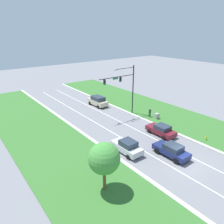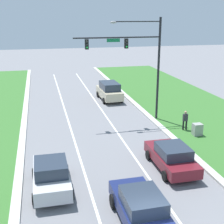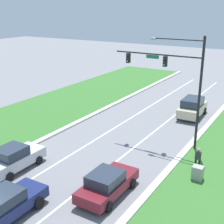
% 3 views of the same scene
% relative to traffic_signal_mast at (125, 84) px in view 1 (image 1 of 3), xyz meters
% --- Properties ---
extents(ground_plane, '(160.00, 160.00, 0.00)m').
position_rel_traffic_signal_mast_xyz_m(ground_plane, '(-4.12, -15.83, -5.89)').
color(ground_plane, slate).
extents(curb_strip_right, '(0.50, 90.00, 0.15)m').
position_rel_traffic_signal_mast_xyz_m(curb_strip_right, '(1.53, -15.83, -5.82)').
color(curb_strip_right, beige).
rests_on(curb_strip_right, ground_plane).
extents(curb_strip_left, '(0.50, 90.00, 0.15)m').
position_rel_traffic_signal_mast_xyz_m(curb_strip_left, '(-9.77, -15.83, -5.82)').
color(curb_strip_left, beige).
rests_on(curb_strip_left, ground_plane).
extents(grass_verge_left, '(10.00, 90.00, 0.08)m').
position_rel_traffic_signal_mast_xyz_m(grass_verge_left, '(-15.02, -15.83, -5.85)').
color(grass_verge_left, '#38702D').
rests_on(grass_verge_left, ground_plane).
extents(lane_stripe_inner_left, '(0.14, 81.00, 0.01)m').
position_rel_traffic_signal_mast_xyz_m(lane_stripe_inner_left, '(-5.92, -15.83, -5.89)').
color(lane_stripe_inner_left, white).
rests_on(lane_stripe_inner_left, ground_plane).
extents(lane_stripe_inner_right, '(0.14, 81.00, 0.01)m').
position_rel_traffic_signal_mast_xyz_m(lane_stripe_inner_right, '(-2.32, -15.83, -5.89)').
color(lane_stripe_inner_right, white).
rests_on(lane_stripe_inner_right, ground_plane).
extents(traffic_signal_mast, '(7.47, 0.41, 8.97)m').
position_rel_traffic_signal_mast_xyz_m(traffic_signal_mast, '(0.00, 0.00, 0.00)').
color(traffic_signal_mast, black).
rests_on(traffic_signal_mast, ground_plane).
extents(burgundy_sedan, '(2.13, 4.61, 1.59)m').
position_rel_traffic_signal_mast_xyz_m(burgundy_sedan, '(-0.59, -9.23, -5.10)').
color(burgundy_sedan, maroon).
rests_on(burgundy_sedan, ground_plane).
extents(silver_sedan, '(2.11, 4.42, 1.74)m').
position_rel_traffic_signal_mast_xyz_m(silver_sedan, '(-7.93, -9.93, -5.05)').
color(silver_sedan, silver).
rests_on(silver_sedan, ground_plane).
extents(navy_sedan, '(2.12, 4.69, 1.66)m').
position_rel_traffic_signal_mast_xyz_m(navy_sedan, '(-4.12, -13.93, -5.05)').
color(navy_sedan, navy).
rests_on(navy_sedan, ground_plane).
extents(champagne_suv, '(2.31, 4.82, 2.00)m').
position_rel_traffic_signal_mast_xyz_m(champagne_suv, '(-0.69, 7.56, -4.87)').
color(champagne_suv, beige).
rests_on(champagne_suv, ground_plane).
extents(utility_cabinet, '(0.70, 0.60, 1.01)m').
position_rel_traffic_signal_mast_xyz_m(utility_cabinet, '(3.61, -4.65, -5.39)').
color(utility_cabinet, '#9E9E99').
rests_on(utility_cabinet, ground_plane).
extents(pedestrian, '(0.40, 0.25, 1.69)m').
position_rel_traffic_signal_mast_xyz_m(pedestrian, '(3.19, -3.32, -4.96)').
color(pedestrian, black).
rests_on(pedestrian, ground_plane).
extents(fire_hydrant, '(0.34, 0.20, 0.70)m').
position_rel_traffic_signal_mast_xyz_m(fire_hydrant, '(3.14, -14.29, -5.55)').
color(fire_hydrant, gold).
rests_on(fire_hydrant, ground_plane).
extents(oak_near_left_tree, '(3.07, 3.07, 5.11)m').
position_rel_traffic_signal_mast_xyz_m(oak_near_left_tree, '(-14.24, -13.85, -2.34)').
color(oak_near_left_tree, brown).
rests_on(oak_near_left_tree, ground_plane).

